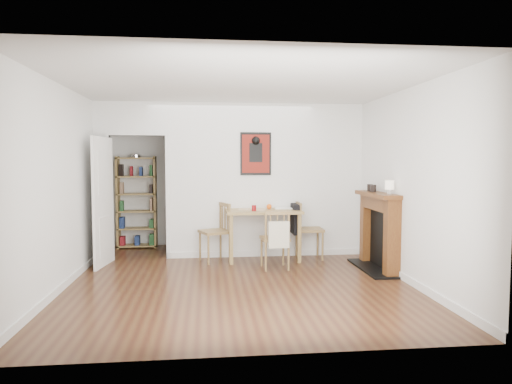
{
  "coord_description": "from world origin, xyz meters",
  "views": [
    {
      "loc": [
        -0.41,
        -6.31,
        1.64
      ],
      "look_at": [
        0.33,
        0.6,
        1.16
      ],
      "focal_mm": 32.0,
      "sensor_mm": 36.0,
      "label": 1
    }
  ],
  "objects": [
    {
      "name": "chair_left",
      "position": [
        -0.3,
        1.04,
        0.48
      ],
      "size": [
        0.62,
        0.62,
        0.95
      ],
      "color": "olive",
      "rests_on": "ground"
    },
    {
      "name": "chair_right",
      "position": [
        1.26,
        1.1,
        0.49
      ],
      "size": [
        0.55,
        0.48,
        0.95
      ],
      "color": "olive",
      "rests_on": "ground"
    },
    {
      "name": "orange_fruit",
      "position": [
        0.61,
        1.16,
        0.87
      ],
      "size": [
        0.09,
        0.09,
        0.09
      ],
      "primitive_type": "sphere",
      "color": "#FD5E0D",
      "rests_on": "dining_table"
    },
    {
      "name": "placemat",
      "position": [
        0.32,
        1.14,
        0.83
      ],
      "size": [
        0.52,
        0.44,
        0.0
      ],
      "primitive_type": "cube",
      "rotation": [
        0.0,
        0.0,
        -0.28
      ],
      "color": "beige",
      "rests_on": "dining_table"
    },
    {
      "name": "ceramic_jar_a",
      "position": [
        2.09,
        0.36,
        1.22
      ],
      "size": [
        0.09,
        0.09,
        0.11
      ],
      "primitive_type": "cylinder",
      "color": "black",
      "rests_on": "fireplace"
    },
    {
      "name": "dining_table",
      "position": [
        0.5,
        1.1,
        0.73
      ],
      "size": [
        1.22,
        0.78,
        0.83
      ],
      "color": "#9E824A",
      "rests_on": "ground"
    },
    {
      "name": "fireplace",
      "position": [
        2.16,
        0.25,
        0.62
      ],
      "size": [
        0.45,
        1.25,
        1.16
      ],
      "color": "brown",
      "rests_on": "ground"
    },
    {
      "name": "bookshelf",
      "position": [
        -1.73,
        2.4,
        0.85
      ],
      "size": [
        0.72,
        0.29,
        1.72
      ],
      "color": "#9E824A",
      "rests_on": "ground"
    },
    {
      "name": "notebook",
      "position": [
        0.86,
        1.2,
        0.84
      ],
      "size": [
        0.32,
        0.24,
        0.02
      ],
      "primitive_type": "cube",
      "rotation": [
        0.0,
        0.0,
        -0.05
      ],
      "color": "white",
      "rests_on": "dining_table"
    },
    {
      "name": "room_shell",
      "position": [
        0.1,
        1.34,
        1.3
      ],
      "size": [
        5.2,
        5.2,
        5.2
      ],
      "color": "silver",
      "rests_on": "ground"
    },
    {
      "name": "ground",
      "position": [
        0.0,
        0.0,
        0.0
      ],
      "size": [
        5.2,
        5.2,
        0.0
      ],
      "primitive_type": "plane",
      "color": "#4C2F18",
      "rests_on": "ground"
    },
    {
      "name": "chair_front",
      "position": [
        0.6,
        0.45,
        0.45
      ],
      "size": [
        0.47,
        0.53,
        0.89
      ],
      "color": "olive",
      "rests_on": "ground"
    },
    {
      "name": "mantel_lamp",
      "position": [
        2.13,
        -0.16,
        1.28
      ],
      "size": [
        0.13,
        0.13,
        0.2
      ],
      "color": "silver",
      "rests_on": "fireplace"
    },
    {
      "name": "ceramic_jar_b",
      "position": [
        2.1,
        0.53,
        1.22
      ],
      "size": [
        0.09,
        0.09,
        0.11
      ],
      "primitive_type": "cylinder",
      "color": "black",
      "rests_on": "fireplace"
    },
    {
      "name": "red_glass",
      "position": [
        0.33,
        0.93,
        0.88
      ],
      "size": [
        0.07,
        0.07,
        0.09
      ],
      "primitive_type": "cylinder",
      "color": "maroon",
      "rests_on": "dining_table"
    }
  ]
}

